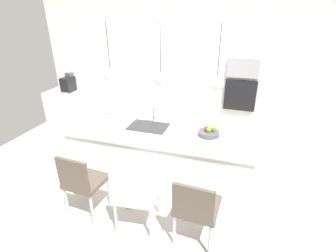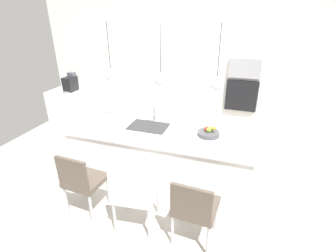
{
  "view_description": "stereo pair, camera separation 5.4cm",
  "coord_description": "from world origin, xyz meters",
  "px_view_note": "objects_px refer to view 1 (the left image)",
  "views": [
    {
      "loc": [
        1.06,
        -3.11,
        2.44
      ],
      "look_at": [
        0.1,
        0.0,
        0.93
      ],
      "focal_mm": 27.51,
      "sensor_mm": 36.0,
      "label": 1
    },
    {
      "loc": [
        1.11,
        -3.09,
        2.44
      ],
      "look_at": [
        0.1,
        0.0,
        0.93
      ],
      "focal_mm": 27.51,
      "sensor_mm": 36.0,
      "label": 2
    }
  ],
  "objects_px": {
    "microwave": "(243,68)",
    "chair_far": "(196,206)",
    "chair_near": "(82,181)",
    "fruit_bowl": "(209,132)",
    "oven": "(240,95)",
    "chair_middle": "(135,193)",
    "coffee_machine": "(68,84)"
  },
  "relations": [
    {
      "from": "chair_far",
      "to": "chair_near",
      "type": "bearing_deg",
      "value": 179.98
    },
    {
      "from": "coffee_machine",
      "to": "microwave",
      "type": "distance_m",
      "value": 3.52
    },
    {
      "from": "fruit_bowl",
      "to": "chair_near",
      "type": "xyz_separation_m",
      "value": [
        -1.37,
        -0.95,
        -0.41
      ]
    },
    {
      "from": "chair_near",
      "to": "chair_far",
      "type": "xyz_separation_m",
      "value": [
        1.41,
        -0.0,
        -0.02
      ]
    },
    {
      "from": "coffee_machine",
      "to": "oven",
      "type": "height_order",
      "value": "oven"
    },
    {
      "from": "microwave",
      "to": "chair_far",
      "type": "relative_size",
      "value": 0.64
    },
    {
      "from": "oven",
      "to": "chair_far",
      "type": "relative_size",
      "value": 0.66
    },
    {
      "from": "fruit_bowl",
      "to": "chair_near",
      "type": "bearing_deg",
      "value": -145.38
    },
    {
      "from": "oven",
      "to": "chair_middle",
      "type": "height_order",
      "value": "oven"
    },
    {
      "from": "coffee_machine",
      "to": "chair_middle",
      "type": "relative_size",
      "value": 0.44
    },
    {
      "from": "fruit_bowl",
      "to": "chair_far",
      "type": "xyz_separation_m",
      "value": [
        0.04,
        -0.95,
        -0.44
      ]
    },
    {
      "from": "fruit_bowl",
      "to": "chair_far",
      "type": "distance_m",
      "value": 1.04
    },
    {
      "from": "microwave",
      "to": "chair_near",
      "type": "xyz_separation_m",
      "value": [
        -1.69,
        -2.55,
        -0.96
      ]
    },
    {
      "from": "fruit_bowl",
      "to": "chair_near",
      "type": "distance_m",
      "value": 1.72
    },
    {
      "from": "chair_near",
      "to": "chair_far",
      "type": "relative_size",
      "value": 1.05
    },
    {
      "from": "oven",
      "to": "chair_near",
      "type": "height_order",
      "value": "oven"
    },
    {
      "from": "oven",
      "to": "chair_middle",
      "type": "xyz_separation_m",
      "value": [
        -0.98,
        -2.55,
        -0.48
      ]
    },
    {
      "from": "chair_middle",
      "to": "microwave",
      "type": "bearing_deg",
      "value": 68.9
    },
    {
      "from": "fruit_bowl",
      "to": "oven",
      "type": "height_order",
      "value": "oven"
    },
    {
      "from": "fruit_bowl",
      "to": "chair_middle",
      "type": "xyz_separation_m",
      "value": [
        -0.67,
        -0.95,
        -0.43
      ]
    },
    {
      "from": "fruit_bowl",
      "to": "microwave",
      "type": "relative_size",
      "value": 0.54
    },
    {
      "from": "oven",
      "to": "chair_middle",
      "type": "relative_size",
      "value": 0.65
    },
    {
      "from": "coffee_machine",
      "to": "chair_far",
      "type": "bearing_deg",
      "value": -35.16
    },
    {
      "from": "oven",
      "to": "chair_near",
      "type": "distance_m",
      "value": 3.09
    },
    {
      "from": "fruit_bowl",
      "to": "chair_far",
      "type": "height_order",
      "value": "fruit_bowl"
    },
    {
      "from": "microwave",
      "to": "chair_far",
      "type": "height_order",
      "value": "microwave"
    },
    {
      "from": "chair_far",
      "to": "oven",
      "type": "bearing_deg",
      "value": 83.83
    },
    {
      "from": "fruit_bowl",
      "to": "chair_near",
      "type": "height_order",
      "value": "fruit_bowl"
    },
    {
      "from": "fruit_bowl",
      "to": "oven",
      "type": "relative_size",
      "value": 0.52
    },
    {
      "from": "oven",
      "to": "chair_far",
      "type": "distance_m",
      "value": 2.61
    },
    {
      "from": "fruit_bowl",
      "to": "coffee_machine",
      "type": "height_order",
      "value": "coffee_machine"
    },
    {
      "from": "chair_middle",
      "to": "chair_far",
      "type": "distance_m",
      "value": 0.71
    }
  ]
}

